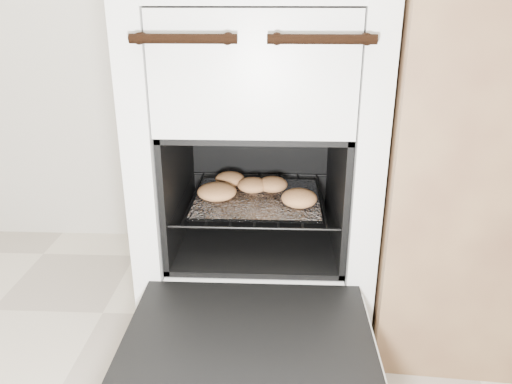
# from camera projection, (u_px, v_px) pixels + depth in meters

# --- Properties ---
(stove) EXTENTS (0.59, 0.65, 0.90)m
(stove) POSITION_uv_depth(u_px,v_px,m) (258.00, 157.00, 1.40)
(stove) COLOR silver
(stove) RESTS_ON ground
(oven_door) EXTENTS (0.53, 0.41, 0.04)m
(oven_door) POSITION_uv_depth(u_px,v_px,m) (248.00, 342.00, 1.03)
(oven_door) COLOR black
(oven_door) RESTS_ON stove
(oven_rack) EXTENTS (0.43, 0.41, 0.01)m
(oven_rack) POSITION_uv_depth(u_px,v_px,m) (257.00, 198.00, 1.38)
(oven_rack) COLOR black
(oven_rack) RESTS_ON stove
(foil_sheet) EXTENTS (0.33, 0.29, 0.01)m
(foil_sheet) POSITION_uv_depth(u_px,v_px,m) (257.00, 198.00, 1.36)
(foil_sheet) COLOR silver
(foil_sheet) RESTS_ON oven_rack
(baked_rolls) EXTENTS (0.35, 0.25, 0.05)m
(baked_rolls) POSITION_uv_depth(u_px,v_px,m) (252.00, 188.00, 1.36)
(baked_rolls) COLOR tan
(baked_rolls) RESTS_ON foil_sheet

